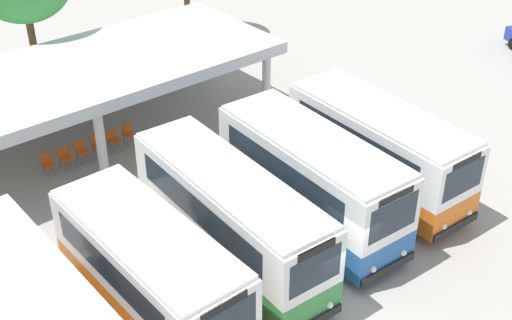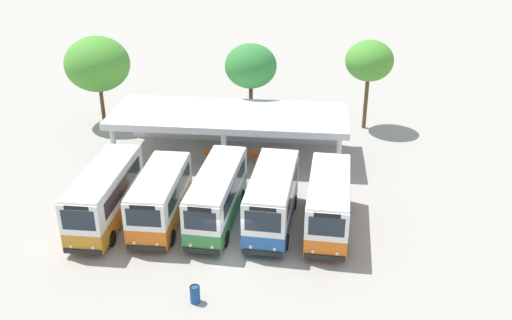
# 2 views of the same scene
# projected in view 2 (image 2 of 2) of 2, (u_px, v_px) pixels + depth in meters

# --- Properties ---
(ground_plane) EXTENTS (180.00, 180.00, 0.00)m
(ground_plane) POSITION_uv_depth(u_px,v_px,m) (231.00, 255.00, 30.12)
(ground_plane) COLOR #A39E93
(city_bus_nearest_orange) EXTENTS (2.32, 7.85, 3.40)m
(city_bus_nearest_orange) POSITION_uv_depth(u_px,v_px,m) (105.00, 194.00, 32.40)
(city_bus_nearest_orange) COLOR black
(city_bus_nearest_orange) RESTS_ON ground
(city_bus_second_in_row) EXTENTS (2.41, 6.77, 3.24)m
(city_bus_second_in_row) POSITION_uv_depth(u_px,v_px,m) (160.00, 197.00, 32.25)
(city_bus_second_in_row) COLOR black
(city_bus_second_in_row) RESTS_ON ground
(city_bus_middle_cream) EXTENTS (2.55, 7.97, 3.27)m
(city_bus_middle_cream) POSITION_uv_depth(u_px,v_px,m) (217.00, 195.00, 32.48)
(city_bus_middle_cream) COLOR black
(city_bus_middle_cream) RESTS_ON ground
(city_bus_fourth_amber) EXTENTS (2.74, 7.39, 3.40)m
(city_bus_fourth_amber) POSITION_uv_depth(u_px,v_px,m) (272.00, 198.00, 32.02)
(city_bus_fourth_amber) COLOR black
(city_bus_fourth_amber) RESTS_ON ground
(city_bus_fifth_blue) EXTENTS (2.63, 7.38, 3.27)m
(city_bus_fifth_blue) POSITION_uv_depth(u_px,v_px,m) (329.00, 202.00, 31.70)
(city_bus_fifth_blue) COLOR black
(city_bus_fifth_blue) RESTS_ON ground
(terminal_canopy) EXTENTS (17.07, 6.32, 3.40)m
(terminal_canopy) POSITION_uv_depth(u_px,v_px,m) (231.00, 118.00, 41.24)
(terminal_canopy) COLOR silver
(terminal_canopy) RESTS_ON ground
(waiting_chair_end_by_column) EXTENTS (0.45, 0.45, 0.86)m
(waiting_chair_end_by_column) POSITION_uv_depth(u_px,v_px,m) (208.00, 154.00, 40.77)
(waiting_chair_end_by_column) COLOR slate
(waiting_chair_end_by_column) RESTS_ON ground
(waiting_chair_second_from_end) EXTENTS (0.45, 0.45, 0.86)m
(waiting_chair_second_from_end) POSITION_uv_depth(u_px,v_px,m) (217.00, 154.00, 40.70)
(waiting_chair_second_from_end) COLOR slate
(waiting_chair_second_from_end) RESTS_ON ground
(waiting_chair_middle_seat) EXTENTS (0.45, 0.45, 0.86)m
(waiting_chair_middle_seat) POSITION_uv_depth(u_px,v_px,m) (227.00, 154.00, 40.68)
(waiting_chair_middle_seat) COLOR slate
(waiting_chair_middle_seat) RESTS_ON ground
(waiting_chair_fourth_seat) EXTENTS (0.45, 0.45, 0.86)m
(waiting_chair_fourth_seat) POSITION_uv_depth(u_px,v_px,m) (236.00, 154.00, 40.65)
(waiting_chair_fourth_seat) COLOR slate
(waiting_chair_fourth_seat) RESTS_ON ground
(waiting_chair_fifth_seat) EXTENTS (0.45, 0.45, 0.86)m
(waiting_chair_fifth_seat) POSITION_uv_depth(u_px,v_px,m) (246.00, 155.00, 40.52)
(waiting_chair_fifth_seat) COLOR slate
(waiting_chair_fifth_seat) RESTS_ON ground
(waiting_chair_far_end_seat) EXTENTS (0.45, 0.45, 0.86)m
(waiting_chair_far_end_seat) POSITION_uv_depth(u_px,v_px,m) (255.00, 155.00, 40.47)
(waiting_chair_far_end_seat) COLOR slate
(waiting_chair_far_end_seat) RESTS_ON ground
(roadside_tree_behind_canopy) EXTENTS (4.08, 4.08, 7.25)m
(roadside_tree_behind_canopy) POSITION_uv_depth(u_px,v_px,m) (251.00, 66.00, 43.69)
(roadside_tree_behind_canopy) COLOR brown
(roadside_tree_behind_canopy) RESTS_ON ground
(roadside_tree_east_of_canopy) EXTENTS (3.83, 3.83, 7.36)m
(roadside_tree_east_of_canopy) POSITION_uv_depth(u_px,v_px,m) (369.00, 61.00, 44.31)
(roadside_tree_east_of_canopy) COLOR brown
(roadside_tree_east_of_canopy) RESTS_ON ground
(roadside_tree_west_of_canopy) EXTENTS (5.28, 5.28, 7.39)m
(roadside_tree_west_of_canopy) POSITION_uv_depth(u_px,v_px,m) (97.00, 64.00, 45.58)
(roadside_tree_west_of_canopy) COLOR brown
(roadside_tree_west_of_canopy) RESTS_ON ground
(litter_bin_apron) EXTENTS (0.49, 0.49, 0.90)m
(litter_bin_apron) POSITION_uv_depth(u_px,v_px,m) (195.00, 294.00, 26.44)
(litter_bin_apron) COLOR #19478C
(litter_bin_apron) RESTS_ON ground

